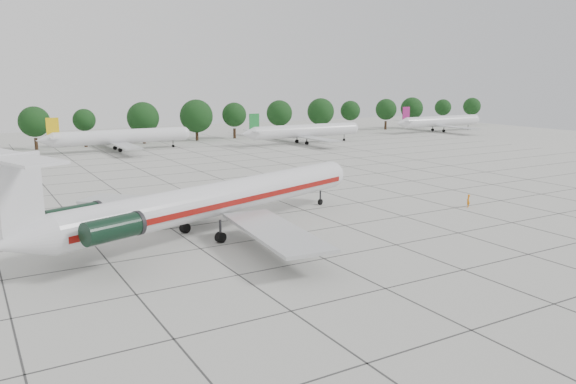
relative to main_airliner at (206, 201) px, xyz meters
name	(u,v)px	position (x,y,z in m)	size (l,w,h in m)	color
ground	(278,236)	(5.89, -3.51, -3.49)	(260.00, 260.00, 0.00)	beige
apron_joints	(216,206)	(5.89, 11.49, -3.48)	(170.00, 170.00, 0.02)	#383838
main_airliner	(206,201)	(0.00, 0.00, 0.00)	(41.05, 31.26, 9.87)	silver
ground_crew	(468,201)	(31.54, -3.99, -2.72)	(0.56, 0.37, 1.54)	orange
bg_airliner_c	(121,137)	(9.55, 70.78, -0.58)	(28.24, 27.20, 7.40)	silver
bg_airliner_d	(305,131)	(50.17, 62.35, -0.58)	(28.24, 27.20, 7.40)	silver
bg_airliner_e	(441,121)	(100.02, 68.37, -0.58)	(28.24, 27.20, 7.40)	silver
tree_line	(34,122)	(-5.79, 81.49, 2.49)	(249.86, 8.44, 10.22)	#332114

